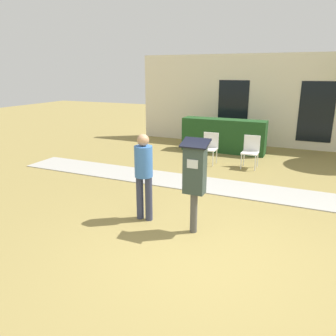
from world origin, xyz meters
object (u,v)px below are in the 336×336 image
Objects in this scene: parking_meter at (195,174)px; person_standing at (144,171)px; outdoor_chair_middle at (251,149)px; outdoor_chair_left at (210,146)px.

parking_meter is 1.01× the size of person_standing.
outdoor_chair_left is at bearing 166.72° from outdoor_chair_middle.
outdoor_chair_middle is at bearing -16.02° from outdoor_chair_left.
person_standing is 4.16m from outdoor_chair_left.
person_standing is 4.35m from outdoor_chair_middle.
parking_meter reaches higher than outdoor_chair_left.
outdoor_chair_middle is at bearing 58.83° from person_standing.
outdoor_chair_left is at bearing 103.44° from parking_meter.
parking_meter is at bearing -107.31° from outdoor_chair_middle.
outdoor_chair_middle is (1.17, 0.04, 0.00)m from outdoor_chair_left.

